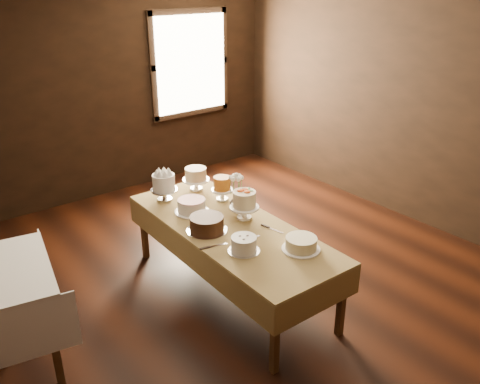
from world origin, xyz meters
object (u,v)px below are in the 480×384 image
at_px(cake_lattice, 192,207).
at_px(cake_chocolate, 207,224).
at_px(cake_flowers, 244,206).
at_px(flower_vase, 236,202).
at_px(cake_swirl, 244,245).
at_px(cake_server_b, 276,230).
at_px(cake_server_c, 205,215).
at_px(cake_cream, 301,244).
at_px(cake_server_e, 219,245).
at_px(cake_caramel, 222,190).
at_px(cake_speckled, 196,180).
at_px(cake_meringue, 164,188).
at_px(display_table, 230,231).
at_px(cake_server_a, 253,238).

distance_m(cake_lattice, cake_chocolate, 0.41).
xyz_separation_m(cake_chocolate, cake_flowers, (0.41, -0.01, 0.05)).
relative_size(cake_flowers, flower_vase, 2.15).
relative_size(cake_swirl, flower_vase, 1.98).
xyz_separation_m(cake_swirl, cake_server_b, (0.44, 0.10, -0.06)).
relative_size(cake_flowers, cake_server_c, 1.19).
bearing_deg(cake_cream, cake_server_b, 80.69).
distance_m(cake_flowers, cake_swirl, 0.60).
relative_size(cake_flowers, cake_server_e, 1.19).
height_order(cake_chocolate, cake_server_b, cake_chocolate).
distance_m(cake_cream, cake_server_c, 1.04).
bearing_deg(cake_swirl, cake_server_c, 79.78).
distance_m(cake_server_b, flower_vase, 0.58).
distance_m(cake_caramel, cake_chocolate, 0.66).
distance_m(cake_speckled, cake_lattice, 0.54).
distance_m(cake_caramel, cake_cream, 1.18).
bearing_deg(cake_speckled, cake_server_e, -114.91).
relative_size(cake_caramel, cake_server_e, 1.06).
bearing_deg(cake_cream, cake_lattice, 105.25).
xyz_separation_m(cake_server_c, flower_vase, (0.32, -0.06, 0.06)).
xyz_separation_m(cake_swirl, cake_server_e, (-0.10, 0.21, -0.06)).
height_order(cake_meringue, cake_server_c, cake_meringue).
distance_m(cake_meringue, cake_cream, 1.58).
relative_size(display_table, cake_cream, 6.28).
bearing_deg(cake_server_e, cake_server_c, 79.87).
bearing_deg(flower_vase, cake_server_a, -114.94).
bearing_deg(cake_flowers, cake_meringue, 114.29).
bearing_deg(display_table, cake_lattice, 104.46).
relative_size(cake_chocolate, cake_server_e, 1.49).
xyz_separation_m(cake_server_b, cake_server_c, (-0.31, 0.64, 0.00)).
bearing_deg(display_table, flower_vase, 43.74).
distance_m(cake_caramel, cake_server_b, 0.82).
bearing_deg(cake_server_e, cake_flowers, 41.71).
distance_m(display_table, cake_server_e, 0.37).
bearing_deg(cake_server_b, display_table, -152.55).
relative_size(cake_server_c, cake_server_e, 1.00).
bearing_deg(cake_speckled, cake_flowers, -91.97).
height_order(cake_caramel, cake_server_a, cake_caramel).
bearing_deg(cake_server_e, cake_cream, -30.88).
relative_size(cake_cream, flower_vase, 2.71).
bearing_deg(cake_server_e, cake_lattice, 88.76).
height_order(cake_caramel, cake_server_c, cake_caramel).
height_order(cake_swirl, cake_server_a, cake_swirl).
relative_size(cake_speckled, cake_lattice, 0.91).
bearing_deg(cake_flowers, cake_speckled, 88.03).
distance_m(cake_meringue, cake_caramel, 0.57).
xyz_separation_m(cake_lattice, cake_chocolate, (-0.10, -0.40, 0.01)).
bearing_deg(cake_cream, cake_flowers, 90.39).
bearing_deg(cake_chocolate, cake_speckled, 61.99).
distance_m(display_table, cake_flowers, 0.26).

